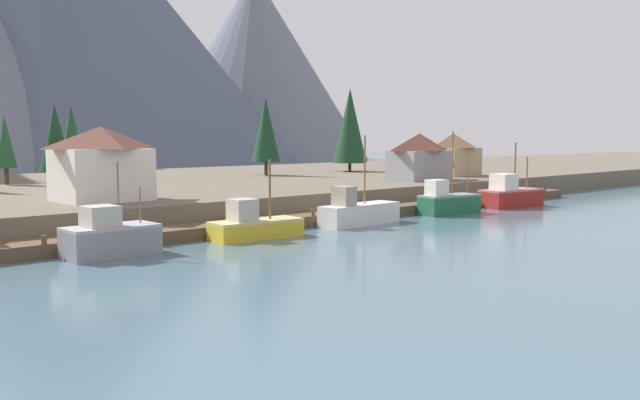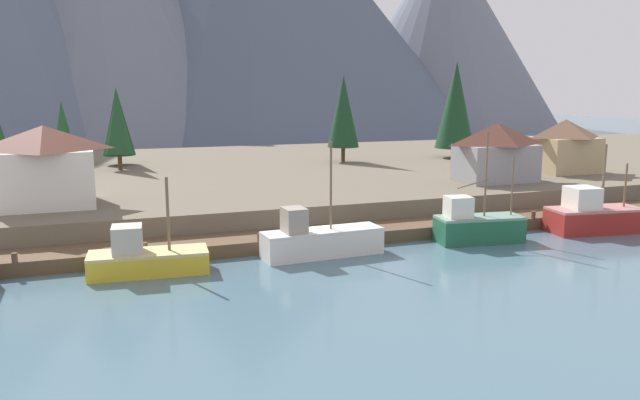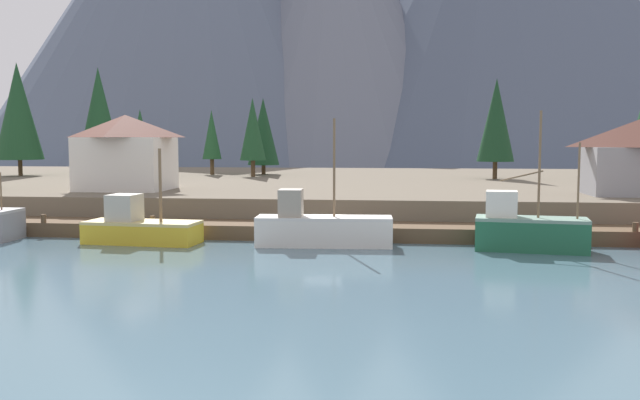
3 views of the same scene
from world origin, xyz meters
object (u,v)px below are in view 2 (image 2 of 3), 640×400
house_grey (496,152)px  conifer_back_right (63,127)px  fishing_boat_white (320,240)px  conifer_far_left (118,122)px  house_white (46,165)px  conifer_centre (118,122)px  fishing_boat_yellow (145,258)px  conifer_mid_right (456,105)px  house_tan (564,145)px  fishing_boat_red (593,216)px  fishing_boat_green (477,226)px  conifer_back_left (343,112)px

house_grey → conifer_back_right: 49.93m
fishing_boat_white → conifer_far_left: (-12.14, 35.22, 6.91)m
house_white → conifer_back_right: conifer_back_right is taller
house_grey → conifer_far_left: 42.54m
house_white → conifer_centre: bearing=76.4°
fishing_boat_yellow → conifer_mid_right: conifer_mid_right is taller
conifer_back_right → conifer_centre: size_ratio=0.84×
fishing_boat_white → conifer_far_left: 37.89m
house_tan → house_grey: (-11.62, -3.39, -0.01)m
fishing_boat_yellow → house_tan: bearing=23.5°
fishing_boat_white → house_grey: bearing=24.6°
fishing_boat_red → house_white: 45.12m
house_tan → conifer_far_left: (-47.47, 19.37, 2.50)m
fishing_boat_red → house_grey: size_ratio=1.00×
fishing_boat_green → house_white: 34.64m
house_tan → conifer_back_right: conifer_back_right is taller
conifer_mid_right → house_tan: bearing=-79.1°
fishing_boat_white → conifer_back_right: 43.90m
conifer_back_right → fishing_boat_yellow: bearing=-81.2°
fishing_boat_green → house_grey: 17.22m
fishing_boat_yellow → conifer_far_left: bearing=94.8°
fishing_boat_red → conifer_back_right: conifer_back_right is taller
fishing_boat_red → conifer_back_right: size_ratio=1.00×
conifer_back_left → conifer_back_right: (-33.88, 5.41, -1.57)m
conifer_back_right → conifer_centre: 6.43m
fishing_boat_red → house_white: size_ratio=1.06×
conifer_far_left → conifer_centre: bearing=88.3°
fishing_boat_yellow → conifer_mid_right: size_ratio=0.59×
fishing_boat_green → house_grey: bearing=58.0°
house_white → house_grey: bearing=-1.2°
fishing_boat_white → conifer_mid_right: conifer_mid_right is taller
fishing_boat_white → conifer_centre: size_ratio=0.93×
conifer_mid_right → conifer_back_right: 50.61m
fishing_boat_yellow → conifer_back_right: 40.64m
conifer_mid_right → conifer_centre: (-43.91, 7.19, -1.87)m
conifer_mid_right → house_white: bearing=-158.3°
house_white → conifer_back_right: bearing=89.4°
house_tan → conifer_mid_right: size_ratio=0.52×
conifer_back_right → conifer_centre: (6.30, 1.21, 0.42)m
fishing_boat_green → fishing_boat_red: fishing_boat_green is taller
fishing_boat_red → conifer_far_left: conifer_far_left is taller
fishing_boat_green → house_grey: (10.75, 12.76, 4.27)m
fishing_boat_yellow → conifer_back_right: size_ratio=0.96×
conifer_mid_right → conifer_far_left: (-44.07, 1.79, -1.67)m
conifer_back_left → fishing_boat_white: bearing=-114.6°
conifer_mid_right → conifer_back_left: bearing=178.0°
fishing_boat_red → house_tan: house_tan is taller
fishing_boat_green → conifer_far_left: 44.02m
fishing_boat_green → conifer_far_left: bearing=133.4°
fishing_boat_yellow → conifer_mid_right: bearing=42.2°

